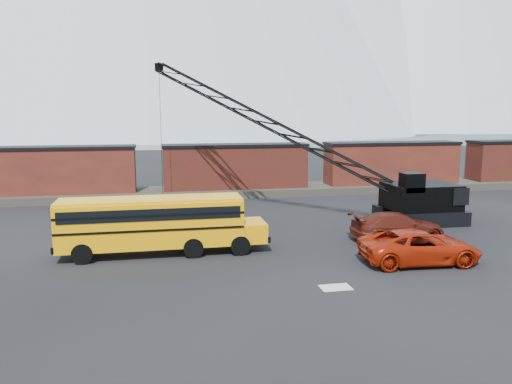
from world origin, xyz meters
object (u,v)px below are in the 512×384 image
(maroon_suv, at_px, (397,226))
(school_bus, at_px, (158,223))
(crawler_crane, at_px, (271,125))
(red_pickup, at_px, (420,247))

(maroon_suv, bearing_deg, school_bus, 92.05)
(crawler_crane, bearing_deg, school_bus, -131.49)
(school_bus, relative_size, maroon_suv, 1.99)
(school_bus, distance_m, red_pickup, 14.24)
(school_bus, relative_size, red_pickup, 1.85)
(school_bus, bearing_deg, maroon_suv, 1.23)
(maroon_suv, height_order, crawler_crane, crawler_crane)
(maroon_suv, relative_size, crawler_crane, 0.27)
(red_pickup, height_order, crawler_crane, crawler_crane)
(school_bus, xyz_separation_m, red_pickup, (13.51, -4.40, -0.92))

